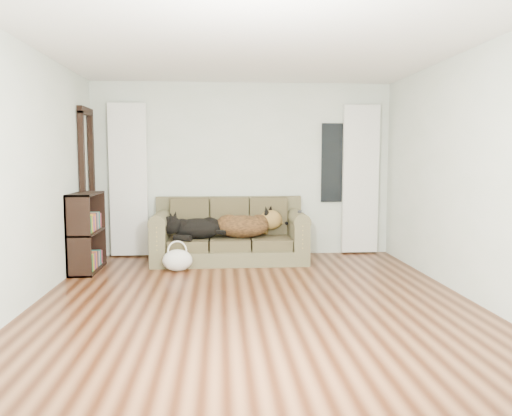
{
  "coord_description": "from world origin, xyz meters",
  "views": [
    {
      "loc": [
        -0.35,
        -5.08,
        1.47
      ],
      "look_at": [
        0.14,
        1.6,
        0.8
      ],
      "focal_mm": 35.0,
      "sensor_mm": 36.0,
      "label": 1
    }
  ],
  "objects": [
    {
      "name": "wall_left",
      "position": [
        -2.25,
        0.0,
        1.3
      ],
      "size": [
        0.04,
        5.0,
        2.6
      ],
      "primitive_type": "cube",
      "color": "silver",
      "rests_on": "ground"
    },
    {
      "name": "bookshelf",
      "position": [
        -2.09,
        1.5,
        0.5
      ],
      "size": [
        0.4,
        0.85,
        1.03
      ],
      "primitive_type": "cube",
      "rotation": [
        0.0,
        0.0,
        -0.11
      ],
      "color": "black",
      "rests_on": "floor"
    },
    {
      "name": "dog_black_lab",
      "position": [
        -0.71,
        1.88,
        0.48
      ],
      "size": [
        0.69,
        0.48,
        0.29
      ],
      "primitive_type": "ellipsoid",
      "rotation": [
        0.0,
        0.0,
        -0.0
      ],
      "color": "black",
      "rests_on": "sofa"
    },
    {
      "name": "floor",
      "position": [
        0.0,
        0.0,
        0.0
      ],
      "size": [
        5.0,
        5.0,
        0.0
      ],
      "primitive_type": "plane",
      "color": "#35170A",
      "rests_on": "ground"
    },
    {
      "name": "wall_back",
      "position": [
        0.0,
        2.5,
        1.3
      ],
      "size": [
        4.5,
        0.04,
        2.6
      ],
      "primitive_type": "cube",
      "color": "silver",
      "rests_on": "ground"
    },
    {
      "name": "curtain_right",
      "position": [
        1.8,
        2.42,
        1.15
      ],
      "size": [
        0.55,
        0.08,
        2.25
      ],
      "primitive_type": "cube",
      "color": "white",
      "rests_on": "ground"
    },
    {
      "name": "curtain_left",
      "position": [
        -1.7,
        2.42,
        1.15
      ],
      "size": [
        0.55,
        0.08,
        2.25
      ],
      "primitive_type": "cube",
      "color": "white",
      "rests_on": "ground"
    },
    {
      "name": "wall_right",
      "position": [
        2.25,
        0.0,
        1.3
      ],
      "size": [
        0.04,
        5.0,
        2.6
      ],
      "primitive_type": "cube",
      "color": "silver",
      "rests_on": "ground"
    },
    {
      "name": "door_casing",
      "position": [
        -2.2,
        2.05,
        1.05
      ],
      "size": [
        0.07,
        0.6,
        2.1
      ],
      "primitive_type": "cube",
      "color": "black",
      "rests_on": "ground"
    },
    {
      "name": "tv_remote",
      "position": [
        0.76,
        1.78,
        0.73
      ],
      "size": [
        0.09,
        0.19,
        0.02
      ],
      "primitive_type": "cube",
      "rotation": [
        0.0,
        0.0,
        -0.22
      ],
      "color": "black",
      "rests_on": "sofa"
    },
    {
      "name": "tote_bag",
      "position": [
        -0.91,
        1.39,
        0.16
      ],
      "size": [
        0.41,
        0.33,
        0.28
      ],
      "primitive_type": "ellipsoid",
      "rotation": [
        0.0,
        0.0,
        0.08
      ],
      "color": "silver",
      "rests_on": "floor"
    },
    {
      "name": "sofa",
      "position": [
        -0.21,
        1.97,
        0.45
      ],
      "size": [
        2.16,
        0.93,
        0.89
      ],
      "primitive_type": "cube",
      "color": "#49452D",
      "rests_on": "floor"
    },
    {
      "name": "window_pane",
      "position": [
        1.45,
        2.47,
        1.4
      ],
      "size": [
        0.5,
        0.03,
        1.2
      ],
      "primitive_type": "cube",
      "color": "black",
      "rests_on": "wall_back"
    },
    {
      "name": "ceiling",
      "position": [
        0.0,
        0.0,
        2.6
      ],
      "size": [
        5.0,
        5.0,
        0.0
      ],
      "primitive_type": "plane",
      "color": "white",
      "rests_on": "ground"
    },
    {
      "name": "dog_shepherd",
      "position": [
        0.01,
        1.96,
        0.49
      ],
      "size": [
        0.88,
        0.69,
        0.35
      ],
      "primitive_type": "ellipsoid",
      "rotation": [
        0.0,
        0.0,
        2.98
      ],
      "color": "black",
      "rests_on": "sofa"
    }
  ]
}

